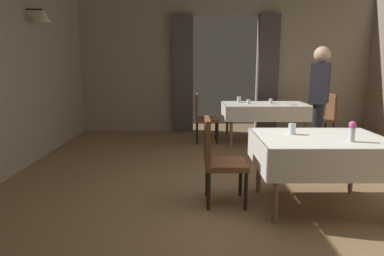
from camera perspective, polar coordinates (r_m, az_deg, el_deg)
name	(u,v)px	position (r m, az deg, el deg)	size (l,w,h in m)	color
ground	(261,207)	(3.74, 11.51, -12.89)	(10.08, 10.08, 0.00)	olive
wall_back	(226,62)	(7.57, 5.67, 10.92)	(6.40, 0.27, 3.00)	gray
dining_table_mid	(321,147)	(3.74, 20.83, -2.94)	(1.32, 1.02, 0.75)	#7A604C
dining_table_far	(265,108)	(6.52, 12.27, 3.24)	(1.57, 0.92, 0.75)	#7A604C
chair_mid_left	(219,157)	(3.62, 4.52, -4.86)	(0.44, 0.44, 0.93)	black
chair_far_left	(203,116)	(6.46, 1.90, 2.12)	(0.45, 0.44, 0.93)	black
chair_far_right	(325,115)	(6.96, 21.53, 2.00)	(0.44, 0.44, 0.93)	black
flower_vase_mid	(353,131)	(3.59, 25.45, -0.41)	(0.07, 0.07, 0.20)	silver
glass_mid_b	(293,129)	(3.74, 16.59, -0.15)	(0.08, 0.08, 0.12)	silver
plate_far_a	(291,104)	(6.46, 16.34, 3.84)	(0.23, 0.23, 0.01)	white
glass_far_b	(249,102)	(6.43, 9.57, 4.42)	(0.07, 0.07, 0.08)	silver
glass_far_c	(240,99)	(6.66, 8.01, 4.79)	(0.08, 0.08, 0.11)	silver
glass_far_d	(271,101)	(6.58, 13.21, 4.46)	(0.07, 0.07, 0.09)	silver
person_waiter_by_doorway	(320,98)	(5.03, 20.72, 4.79)	(0.36, 0.42, 1.72)	black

